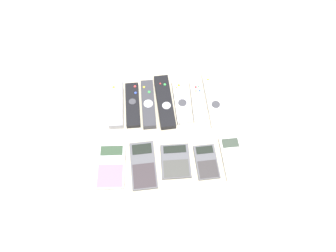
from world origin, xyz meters
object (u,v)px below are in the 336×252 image
object	(u,v)px
remote_4	(182,102)
remote_6	(214,99)
calculator_0	(111,166)
remote_2	(148,104)
calculator_2	(176,161)
remote_3	(165,102)
remote_0	(116,104)
remote_5	(198,101)
calculator_3	(206,162)
calculator_1	(143,165)
calculator_4	(233,158)
remote_1	(133,105)

from	to	relation	value
remote_4	remote_6	distance (m)	0.11
calculator_0	remote_2	bearing A→B (deg)	62.90
calculator_2	remote_3	bearing A→B (deg)	95.46
calculator_2	remote_0	bearing A→B (deg)	130.10
remote_5	remote_4	bearing A→B (deg)	-178.84
remote_4	calculator_3	bearing A→B (deg)	-78.09
remote_0	calculator_3	distance (m)	0.36
remote_3	calculator_1	xyz separation A→B (m)	(-0.08, -0.23, -0.01)
remote_0	remote_3	distance (m)	0.16
remote_6	remote_0	bearing A→B (deg)	177.87
remote_3	calculator_4	size ratio (longest dim) A/B	1.46
remote_3	calculator_3	distance (m)	0.26
remote_0	remote_1	distance (m)	0.06
remote_6	calculator_1	world-z (taller)	remote_6
remote_0	calculator_2	xyz separation A→B (m)	(0.18, -0.22, -0.01)
remote_1	calculator_3	bearing A→B (deg)	-46.10
remote_5	calculator_3	world-z (taller)	remote_5
calculator_0	calculator_1	distance (m)	0.10
remote_0	calculator_4	world-z (taller)	remote_0
remote_3	remote_0	bearing A→B (deg)	175.90
remote_2	remote_5	world-z (taller)	remote_2
remote_2	calculator_1	bearing A→B (deg)	-97.32
remote_1	remote_5	xyz separation A→B (m)	(0.22, 0.00, -0.00)
remote_1	calculator_0	distance (m)	0.23
remote_6	calculator_2	xyz separation A→B (m)	(-0.15, -0.22, -0.00)
remote_5	calculator_1	world-z (taller)	remote_5
remote_6	remote_4	bearing A→B (deg)	179.39
remote_3	remote_1	bearing A→B (deg)	178.19
calculator_0	calculator_1	size ratio (longest dim) A/B	0.93
remote_1	remote_5	size ratio (longest dim) A/B	1.03
calculator_1	remote_6	bearing A→B (deg)	38.95
remote_2	remote_3	bearing A→B (deg)	5.46
remote_3	remote_5	distance (m)	0.11
remote_3	calculator_1	distance (m)	0.24
calculator_2	calculator_3	world-z (taller)	same
calculator_0	calculator_4	bearing A→B (deg)	2.68
calculator_1	calculator_4	distance (m)	0.28
remote_5	calculator_2	xyz separation A→B (m)	(-0.09, -0.22, -0.00)
remote_2	remote_5	xyz separation A→B (m)	(0.17, 0.00, -0.00)
remote_1	calculator_4	xyz separation A→B (m)	(0.31, -0.22, -0.00)
remote_0	remote_3	xyz separation A→B (m)	(0.16, -0.00, -0.00)
remote_1	calculator_0	size ratio (longest dim) A/B	1.17
remote_4	remote_3	bearing A→B (deg)	174.24
calculator_3	calculator_4	bearing A→B (deg)	1.39
remote_5	remote_3	bearing A→B (deg)	178.90
remote_3	remote_4	distance (m)	0.06
calculator_1	calculator_4	world-z (taller)	calculator_4
remote_5	remote_6	distance (m)	0.06
remote_2	calculator_4	distance (m)	0.33
remote_4	remote_5	distance (m)	0.06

